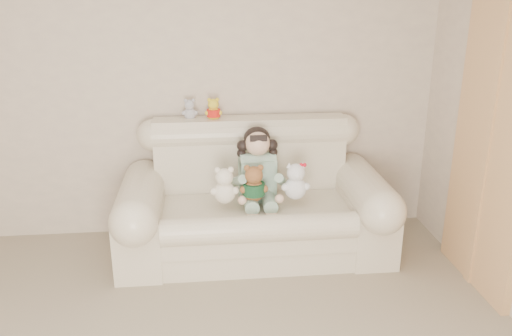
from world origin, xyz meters
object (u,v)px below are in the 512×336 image
at_px(brown_teddy, 254,180).
at_px(white_cat, 296,177).
at_px(sofa, 255,192).
at_px(cream_teddy, 224,182).
at_px(seated_child, 257,164).

relative_size(brown_teddy, white_cat, 0.98).
xyz_separation_m(sofa, brown_teddy, (-0.02, -0.13, 0.15)).
xyz_separation_m(sofa, cream_teddy, (-0.24, -0.14, 0.15)).
distance_m(brown_teddy, cream_teddy, 0.22).
distance_m(sofa, brown_teddy, 0.20).
height_order(brown_teddy, cream_teddy, brown_teddy).
distance_m(seated_child, brown_teddy, 0.22).
height_order(white_cat, cream_teddy, white_cat).
relative_size(white_cat, cream_teddy, 1.04).
relative_size(sofa, white_cat, 6.11).
relative_size(sofa, cream_teddy, 6.34).
distance_m(brown_teddy, white_cat, 0.32).
bearing_deg(cream_teddy, white_cat, 14.37).
height_order(brown_teddy, white_cat, white_cat).
bearing_deg(seated_child, cream_teddy, -145.85).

